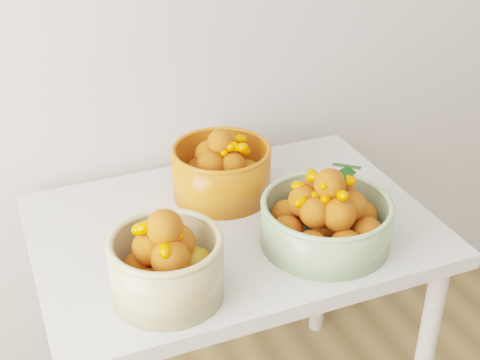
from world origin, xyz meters
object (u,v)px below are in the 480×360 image
Objects in this scene: bowl_cream at (167,264)px; bowl_green at (326,218)px; table at (233,253)px; bowl_orange at (221,170)px.

bowl_cream reaches higher than bowl_green.
bowl_green is (0.18, -0.16, 0.17)m from table.
table is 3.47× the size of bowl_orange.
bowl_orange is (-0.15, 0.31, 0.01)m from bowl_green.
table is at bearing 41.14° from bowl_cream.
bowl_orange is at bearing 80.56° from table.
bowl_green is 1.11× the size of bowl_orange.
bowl_orange is at bearing 116.46° from bowl_green.
bowl_cream is at bearing -126.43° from bowl_orange.
table is 3.13× the size of bowl_green.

